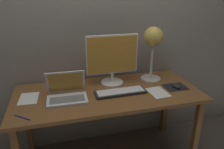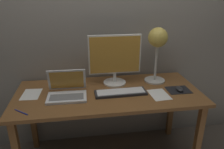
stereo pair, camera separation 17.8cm
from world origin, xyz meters
TOP-DOWN VIEW (x-y plane):
  - back_wall at (0.00, 0.40)m, footprint 4.80×0.06m
  - desk at (0.00, 0.00)m, footprint 1.60×0.70m
  - monitor at (0.08, 0.17)m, footprint 0.48×0.21m
  - keyboard_main at (0.10, -0.05)m, footprint 0.44×0.15m
  - laptop at (-0.35, -0.01)m, footprint 0.33×0.26m
  - desk_lamp at (0.48, 0.16)m, footprint 0.20×0.20m
  - mousepad at (0.62, -0.06)m, footprint 0.20×0.16m
  - mouse at (0.62, -0.08)m, footprint 0.06×0.10m
  - paper_sheet_near_mouse at (-0.66, 0.05)m, footprint 0.16×0.22m
  - paper_sheet_by_keyboard at (0.42, -0.12)m, footprint 0.16×0.22m
  - pen at (-0.67, -0.24)m, footprint 0.11×0.10m

SIDE VIEW (x-z plane):
  - desk at x=0.00m, z-range 0.29..1.03m
  - paper_sheet_near_mouse at x=-0.66m, z-range 0.74..0.74m
  - paper_sheet_by_keyboard at x=0.42m, z-range 0.74..0.74m
  - mousepad at x=0.62m, z-range 0.74..0.74m
  - pen at x=-0.67m, z-range 0.74..0.75m
  - keyboard_main at x=0.10m, z-range 0.74..0.76m
  - mouse at x=0.62m, z-range 0.74..0.78m
  - laptop at x=-0.35m, z-range 0.69..0.91m
  - monitor at x=0.08m, z-range 0.76..1.22m
  - desk_lamp at x=0.48m, z-range 0.86..1.38m
  - back_wall at x=0.00m, z-range 0.00..2.60m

